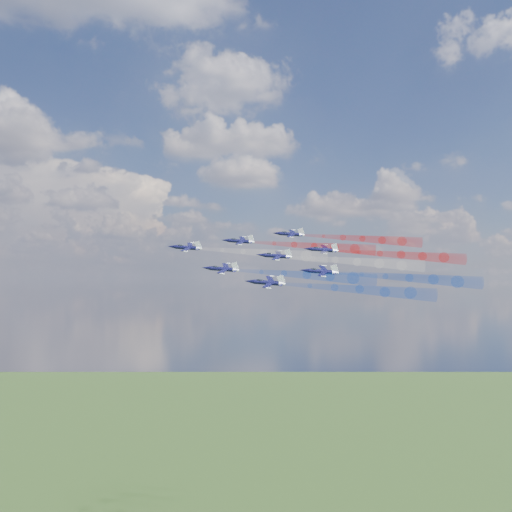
{
  "coord_description": "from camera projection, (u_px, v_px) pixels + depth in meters",
  "views": [
    {
      "loc": [
        -47.66,
        -188.27,
        167.85
      ],
      "look_at": [
        -15.1,
        -24.03,
        174.28
      ],
      "focal_mm": 39.5,
      "sensor_mm": 36.0,
      "label": 1
    }
  ],
  "objects": [
    {
      "name": "trail_inner_left",
      "position": [
        307.0,
        275.0,
        155.67
      ],
      "size": [
        37.42,
        16.25,
        7.5
      ],
      "primitive_type": null,
      "rotation": [
        0.08,
        -0.37,
        1.23
      ],
      "color": "blue"
    },
    {
      "name": "trail_center_third",
      "position": [
        357.0,
        261.0,
        163.39
      ],
      "size": [
        37.42,
        16.25,
        7.5
      ],
      "primitive_type": null,
      "rotation": [
        0.08,
        -0.37,
        1.23
      ],
      "color": "white"
    },
    {
      "name": "jet_rear_left",
      "position": [
        321.0,
        271.0,
        154.94
      ],
      "size": [
        13.32,
        12.18,
        6.7
      ],
      "primitive_type": null,
      "rotation": [
        0.08,
        -0.37,
        1.23
      ],
      "color": "black"
    },
    {
      "name": "trail_lead",
      "position": [
        264.0,
        253.0,
        168.51
      ],
      "size": [
        37.42,
        16.25,
        7.5
      ],
      "primitive_type": null,
      "rotation": [
        0.08,
        -0.37,
        1.23
      ],
      "color": "white"
    },
    {
      "name": "trail_rear_right",
      "position": [
        401.0,
        255.0,
        171.37
      ],
      "size": [
        37.42,
        16.25,
        7.5
      ],
      "primitive_type": null,
      "rotation": [
        0.08,
        -0.37,
        1.23
      ],
      "color": "red"
    },
    {
      "name": "jet_lead",
      "position": [
        186.0,
        248.0,
        171.36
      ],
      "size": [
        13.32,
        12.18,
        6.7
      ],
      "primitive_type": null,
      "rotation": [
        0.08,
        -0.37,
        1.23
      ],
      "color": "black"
    },
    {
      "name": "jet_center_third",
      "position": [
        276.0,
        256.0,
        166.24
      ],
      "size": [
        13.32,
        12.18,
        6.7
      ],
      "primitive_type": null,
      "rotation": [
        0.08,
        -0.37,
        1.23
      ],
      "color": "black"
    },
    {
      "name": "jet_rear_right",
      "position": [
        322.0,
        250.0,
        174.23
      ],
      "size": [
        13.32,
        12.18,
        6.7
      ],
      "primitive_type": null,
      "rotation": [
        0.08,
        -0.37,
        1.23
      ],
      "color": "black"
    },
    {
      "name": "jet_inner_right",
      "position": [
        239.0,
        241.0,
        179.96
      ],
      "size": [
        13.32,
        12.18,
        6.7
      ],
      "primitive_type": null,
      "rotation": [
        0.08,
        -0.37,
        1.23
      ],
      "color": "black"
    },
    {
      "name": "trail_outer_right",
      "position": [
        362.0,
        239.0,
        184.31
      ],
      "size": [
        37.42,
        16.25,
        7.5
      ],
      "primitive_type": null,
      "rotation": [
        0.08,
        -0.37,
        1.23
      ],
      "color": "red"
    },
    {
      "name": "jet_outer_left",
      "position": [
        267.0,
        283.0,
        146.3
      ],
      "size": [
        13.32,
        12.18,
        6.7
      ],
      "primitive_type": null,
      "rotation": [
        0.08,
        -0.37,
        1.23
      ],
      "color": "black"
    },
    {
      "name": "jet_outer_right",
      "position": [
        290.0,
        234.0,
        187.17
      ],
      "size": [
        13.32,
        12.18,
        6.7
      ],
      "primitive_type": null,
      "rotation": [
        0.08,
        -0.37,
        1.23
      ],
      "color": "black"
    },
    {
      "name": "trail_rear_left",
      "position": [
        409.0,
        278.0,
        152.08
      ],
      "size": [
        37.42,
        16.25,
        7.5
      ],
      "primitive_type": null,
      "rotation": [
        0.08,
        -0.37,
        1.23
      ],
      "color": "blue"
    },
    {
      "name": "jet_inner_left",
      "position": [
        222.0,
        269.0,
        158.53
      ],
      "size": [
        13.32,
        12.18,
        6.7
      ],
      "primitive_type": null,
      "rotation": [
        0.08,
        -0.37,
        1.23
      ],
      "color": "black"
    },
    {
      "name": "trail_outer_left",
      "position": [
        360.0,
        290.0,
        143.45
      ],
      "size": [
        37.42,
        16.25,
        7.5
      ],
      "primitive_type": null,
      "rotation": [
        0.08,
        -0.37,
        1.23
      ],
      "color": "blue"
    },
    {
      "name": "trail_inner_right",
      "position": [
        314.0,
        246.0,
        177.1
      ],
      "size": [
        37.42,
        16.25,
        7.5
      ],
      "primitive_type": null,
      "rotation": [
        0.08,
        -0.37,
        1.23
      ],
      "color": "red"
    }
  ]
}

